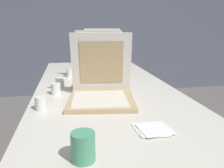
{
  "coord_description": "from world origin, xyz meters",
  "views": [
    {
      "loc": [
        -0.22,
        -0.89,
        1.16
      ],
      "look_at": [
        0.02,
        0.43,
        0.82
      ],
      "focal_mm": 37.18,
      "sensor_mm": 36.0,
      "label": 1
    }
  ],
  "objects_px": {
    "cup_white_far": "(70,73)",
    "cup_white_near_left": "(41,103)",
    "table": "(105,94)",
    "pizza_box_middle": "(99,74)",
    "pizza_box_front": "(101,91)",
    "cup_white_mid": "(60,83)",
    "cup_printed_front": "(83,147)",
    "pizza_box_back": "(103,62)",
    "napkin_pile": "(152,129)",
    "cup_white_near_center": "(56,89)"
  },
  "relations": [
    {
      "from": "cup_white_far",
      "to": "cup_white_near_left",
      "type": "bearing_deg",
      "value": -101.53
    },
    {
      "from": "table",
      "to": "pizza_box_middle",
      "type": "xyz_separation_m",
      "value": [
        -0.02,
        0.17,
        0.1
      ]
    },
    {
      "from": "pizza_box_front",
      "to": "cup_white_near_left",
      "type": "height_order",
      "value": "pizza_box_front"
    },
    {
      "from": "cup_white_mid",
      "to": "cup_printed_front",
      "type": "height_order",
      "value": "cup_printed_front"
    },
    {
      "from": "cup_printed_front",
      "to": "cup_white_near_left",
      "type": "bearing_deg",
      "value": 110.22
    },
    {
      "from": "pizza_box_back",
      "to": "napkin_pile",
      "type": "xyz_separation_m",
      "value": [
        -0.01,
        -1.37,
        -0.05
      ]
    },
    {
      "from": "cup_white_far",
      "to": "pizza_box_front",
      "type": "bearing_deg",
      "value": -75.52
    },
    {
      "from": "pizza_box_back",
      "to": "cup_white_near_center",
      "type": "relative_size",
      "value": 5.54
    },
    {
      "from": "cup_white_near_center",
      "to": "napkin_pile",
      "type": "relative_size",
      "value": 0.45
    },
    {
      "from": "table",
      "to": "cup_white_far",
      "type": "distance_m",
      "value": 0.43
    },
    {
      "from": "napkin_pile",
      "to": "table",
      "type": "bearing_deg",
      "value": 97.24
    },
    {
      "from": "cup_white_near_center",
      "to": "table",
      "type": "bearing_deg",
      "value": 19.54
    },
    {
      "from": "cup_white_near_center",
      "to": "cup_white_far",
      "type": "distance_m",
      "value": 0.47
    },
    {
      "from": "pizza_box_back",
      "to": "cup_white_near_left",
      "type": "relative_size",
      "value": 5.54
    },
    {
      "from": "pizza_box_back",
      "to": "cup_printed_front",
      "type": "height_order",
      "value": "pizza_box_back"
    },
    {
      "from": "pizza_box_back",
      "to": "napkin_pile",
      "type": "bearing_deg",
      "value": -86.95
    },
    {
      "from": "pizza_box_front",
      "to": "cup_printed_front",
      "type": "height_order",
      "value": "pizza_box_front"
    },
    {
      "from": "pizza_box_back",
      "to": "cup_white_mid",
      "type": "height_order",
      "value": "pizza_box_back"
    },
    {
      "from": "cup_white_mid",
      "to": "cup_printed_front",
      "type": "distance_m",
      "value": 0.88
    },
    {
      "from": "pizza_box_front",
      "to": "pizza_box_back",
      "type": "xyz_separation_m",
      "value": [
        0.15,
        0.96,
        -0.0
      ]
    },
    {
      "from": "table",
      "to": "cup_white_far",
      "type": "height_order",
      "value": "cup_white_far"
    },
    {
      "from": "table",
      "to": "cup_printed_front",
      "type": "xyz_separation_m",
      "value": [
        -0.19,
        -0.84,
        0.1
      ]
    },
    {
      "from": "pizza_box_middle",
      "to": "pizza_box_back",
      "type": "relative_size",
      "value": 1.08
    },
    {
      "from": "pizza_box_front",
      "to": "cup_white_near_center",
      "type": "xyz_separation_m",
      "value": [
        -0.25,
        0.16,
        -0.02
      ]
    },
    {
      "from": "table",
      "to": "napkin_pile",
      "type": "relative_size",
      "value": 14.57
    },
    {
      "from": "cup_white_near_left",
      "to": "napkin_pile",
      "type": "xyz_separation_m",
      "value": [
        0.46,
        -0.32,
        -0.03
      ]
    },
    {
      "from": "pizza_box_middle",
      "to": "pizza_box_back",
      "type": "bearing_deg",
      "value": 85.94
    },
    {
      "from": "cup_white_near_center",
      "to": "cup_white_mid",
      "type": "relative_size",
      "value": 1.0
    },
    {
      "from": "table",
      "to": "pizza_box_back",
      "type": "distance_m",
      "value": 0.7
    },
    {
      "from": "cup_printed_front",
      "to": "napkin_pile",
      "type": "bearing_deg",
      "value": 29.69
    },
    {
      "from": "pizza_box_middle",
      "to": "cup_white_near_left",
      "type": "height_order",
      "value": "pizza_box_middle"
    },
    {
      "from": "pizza_box_front",
      "to": "cup_white_near_center",
      "type": "bearing_deg",
      "value": 155.0
    },
    {
      "from": "pizza_box_front",
      "to": "cup_white_far",
      "type": "relative_size",
      "value": 5.93
    },
    {
      "from": "cup_white_mid",
      "to": "napkin_pile",
      "type": "xyz_separation_m",
      "value": [
        0.38,
        -0.71,
        -0.03
      ]
    },
    {
      "from": "cup_white_mid",
      "to": "cup_printed_front",
      "type": "relative_size",
      "value": 0.72
    },
    {
      "from": "cup_white_mid",
      "to": "napkin_pile",
      "type": "relative_size",
      "value": 0.45
    },
    {
      "from": "cup_white_far",
      "to": "napkin_pile",
      "type": "height_order",
      "value": "cup_white_far"
    },
    {
      "from": "pizza_box_front",
      "to": "napkin_pile",
      "type": "distance_m",
      "value": 0.43
    },
    {
      "from": "cup_white_near_left",
      "to": "cup_printed_front",
      "type": "distance_m",
      "value": 0.51
    },
    {
      "from": "cup_white_near_left",
      "to": "cup_white_far",
      "type": "height_order",
      "value": "same"
    },
    {
      "from": "cup_white_near_left",
      "to": "pizza_box_middle",
      "type": "bearing_deg",
      "value": 56.75
    },
    {
      "from": "cup_white_near_center",
      "to": "pizza_box_front",
      "type": "bearing_deg",
      "value": -33.24
    },
    {
      "from": "table",
      "to": "cup_white_near_left",
      "type": "relative_size",
      "value": 32.29
    },
    {
      "from": "pizza_box_middle",
      "to": "cup_white_near_center",
      "type": "height_order",
      "value": "pizza_box_middle"
    },
    {
      "from": "cup_printed_front",
      "to": "cup_white_near_center",
      "type": "bearing_deg",
      "value": 99.14
    },
    {
      "from": "pizza_box_front",
      "to": "table",
      "type": "bearing_deg",
      "value": 85.93
    },
    {
      "from": "pizza_box_back",
      "to": "table",
      "type": "bearing_deg",
      "value": -94.39
    },
    {
      "from": "pizza_box_back",
      "to": "cup_printed_front",
      "type": "bearing_deg",
      "value": -97.29
    },
    {
      "from": "cup_white_far",
      "to": "napkin_pile",
      "type": "bearing_deg",
      "value": -73.36
    },
    {
      "from": "cup_white_far",
      "to": "napkin_pile",
      "type": "distance_m",
      "value": 1.08
    }
  ]
}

